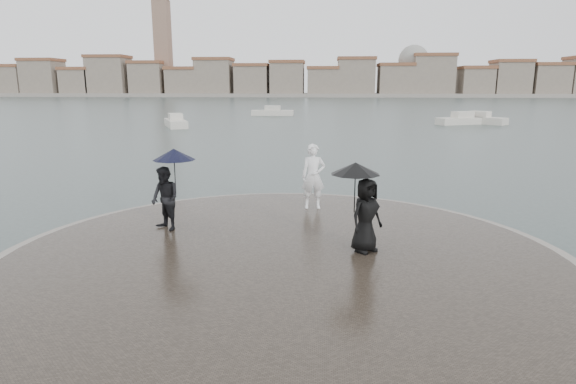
{
  "coord_description": "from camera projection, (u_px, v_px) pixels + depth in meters",
  "views": [
    {
      "loc": [
        0.84,
        -6.26,
        3.92
      ],
      "look_at": [
        0.0,
        4.8,
        1.45
      ],
      "focal_mm": 30.0,
      "sensor_mm": 36.0,
      "label": 1
    }
  ],
  "objects": [
    {
      "name": "ground",
      "position": [
        263.0,
        360.0,
        7.01
      ],
      "size": [
        400.0,
        400.0,
        0.0
      ],
      "primitive_type": "plane",
      "color": "#2B3835",
      "rests_on": "ground"
    },
    {
      "name": "kerb_ring",
      "position": [
        283.0,
        263.0,
        10.38
      ],
      "size": [
        12.5,
        12.5,
        0.32
      ],
      "primitive_type": "cylinder",
      "color": "gray",
      "rests_on": "ground"
    },
    {
      "name": "quay_tip",
      "position": [
        283.0,
        262.0,
        10.37
      ],
      "size": [
        11.9,
        11.9,
        0.36
      ],
      "primitive_type": "cylinder",
      "color": "#2D261E",
      "rests_on": "ground"
    },
    {
      "name": "statue",
      "position": [
        313.0,
        176.0,
        14.05
      ],
      "size": [
        0.73,
        0.51,
        1.9
      ],
      "primitive_type": "imported",
      "rotation": [
        0.0,
        0.0,
        0.08
      ],
      "color": "white",
      "rests_on": "quay_tip"
    },
    {
      "name": "visitor_left",
      "position": [
        168.0,
        186.0,
        11.9
      ],
      "size": [
        1.27,
        1.1,
        2.04
      ],
      "color": "black",
      "rests_on": "quay_tip"
    },
    {
      "name": "visitor_right",
      "position": [
        363.0,
        201.0,
        10.34
      ],
      "size": [
        1.26,
        1.09,
        1.95
      ],
      "color": "black",
      "rests_on": "quay_tip"
    },
    {
      "name": "far_skyline",
      "position": [
        304.0,
        80.0,
        162.67
      ],
      "size": [
        260.0,
        20.0,
        37.0
      ],
      "color": "gray",
      "rests_on": "ground"
    },
    {
      "name": "boats",
      "position": [
        345.0,
        119.0,
        52.01
      ],
      "size": [
        34.58,
        22.01,
        1.5
      ],
      "color": "beige",
      "rests_on": "ground"
    }
  ]
}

